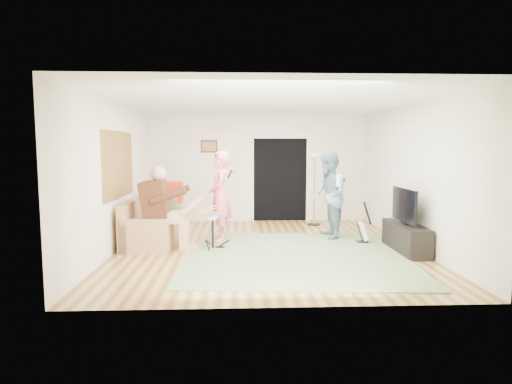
% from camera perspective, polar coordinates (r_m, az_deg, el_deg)
% --- Properties ---
extents(floor, '(6.00, 6.00, 0.00)m').
position_cam_1_polar(floor, '(8.08, 1.40, -7.45)').
color(floor, brown).
rests_on(floor, ground).
extents(walls, '(5.50, 6.00, 2.70)m').
position_cam_1_polar(walls, '(7.88, 1.42, 2.15)').
color(walls, silver).
rests_on(walls, floor).
extents(ceiling, '(6.00, 6.00, 0.00)m').
position_cam_1_polar(ceiling, '(7.90, 1.45, 11.96)').
color(ceiling, white).
rests_on(ceiling, walls).
extents(window_blinds, '(0.00, 2.05, 2.05)m').
position_cam_1_polar(window_blinds, '(8.35, -17.86, 3.45)').
color(window_blinds, olive).
rests_on(window_blinds, walls).
extents(doorway, '(2.10, 0.00, 2.10)m').
position_cam_1_polar(doorway, '(10.91, 3.24, 1.63)').
color(doorway, black).
rests_on(doorway, walls).
extents(picture_frame, '(0.42, 0.03, 0.32)m').
position_cam_1_polar(picture_frame, '(10.85, -6.28, 6.07)').
color(picture_frame, '#3F2314').
rests_on(picture_frame, walls).
extents(area_rug, '(3.98, 4.02, 0.02)m').
position_cam_1_polar(area_rug, '(7.53, 5.52, -8.43)').
color(area_rug, '#5A7446').
rests_on(area_rug, floor).
extents(sofa, '(0.88, 2.14, 0.87)m').
position_cam_1_polar(sofa, '(8.82, -14.00, -4.58)').
color(sofa, '#A87B54').
rests_on(sofa, floor).
extents(drummer, '(1.00, 0.56, 1.53)m').
position_cam_1_polar(drummer, '(8.05, -11.85, -3.30)').
color(drummer, '#492514').
rests_on(drummer, sofa).
extents(drum_kit, '(0.36, 0.65, 0.67)m').
position_cam_1_polar(drum_kit, '(8.01, -5.78, -5.46)').
color(drum_kit, black).
rests_on(drum_kit, floor).
extents(singer, '(0.49, 0.70, 1.80)m').
position_cam_1_polar(singer, '(8.55, -4.83, -0.58)').
color(singer, '#F56A82').
rests_on(singer, floor).
extents(microphone, '(0.06, 0.06, 0.24)m').
position_cam_1_polar(microphone, '(8.51, -3.51, 2.40)').
color(microphone, black).
rests_on(microphone, singer).
extents(guitarist, '(0.71, 0.89, 1.79)m').
position_cam_1_polar(guitarist, '(8.87, 9.65, -0.47)').
color(guitarist, slate).
rests_on(guitarist, floor).
extents(guitar_held, '(0.24, 0.61, 0.26)m').
position_cam_1_polar(guitar_held, '(8.88, 10.95, 1.60)').
color(guitar_held, white).
rests_on(guitar_held, guitarist).
extents(guitar_spare, '(0.29, 0.26, 0.81)m').
position_cam_1_polar(guitar_spare, '(8.71, 14.05, -5.08)').
color(guitar_spare, black).
rests_on(guitar_spare, floor).
extents(torchiere_lamp, '(0.31, 0.31, 1.74)m').
position_cam_1_polar(torchiere_lamp, '(10.36, 7.79, 2.16)').
color(torchiere_lamp, black).
rests_on(torchiere_lamp, floor).
extents(dining_chair, '(0.57, 0.60, 1.08)m').
position_cam_1_polar(dining_chair, '(10.06, -11.32, -2.65)').
color(dining_chair, beige).
rests_on(dining_chair, floor).
extents(tv_cabinet, '(0.40, 1.40, 0.50)m').
position_cam_1_polar(tv_cabinet, '(8.22, 19.35, -5.78)').
color(tv_cabinet, black).
rests_on(tv_cabinet, floor).
extents(television, '(0.06, 1.00, 0.60)m').
position_cam_1_polar(television, '(8.10, 19.17, -1.63)').
color(television, black).
rests_on(television, tv_cabinet).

